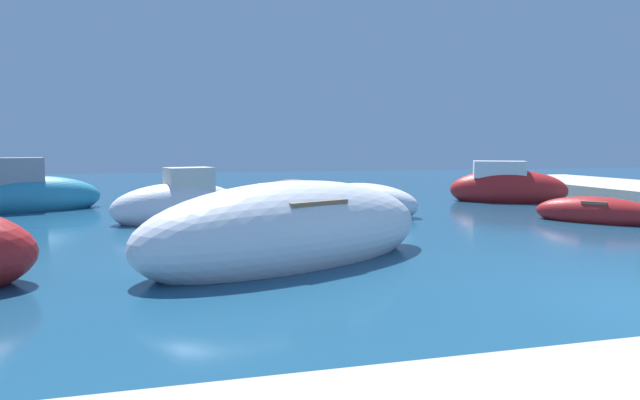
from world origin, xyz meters
TOP-DOWN VIEW (x-y plane):
  - moored_boat_1 at (-1.06, 10.28)m, footprint 3.74×3.67m
  - moored_boat_2 at (-4.56, 4.03)m, footprint 6.66×4.62m
  - moored_boat_4 at (-2.20, 15.59)m, footprint 3.03×3.13m
  - moored_boat_5 at (-11.89, 14.23)m, footprint 4.89×3.09m
  - moored_boat_6 at (-6.74, 10.28)m, footprint 4.23×2.73m
  - moored_boat_7 at (5.94, 12.86)m, footprint 4.85×3.70m
  - moored_boat_8 at (5.02, 7.07)m, footprint 2.95×3.17m

SIDE VIEW (x-z plane):
  - moored_boat_8 at x=5.02m, z-range -0.21..0.75m
  - moored_boat_4 at x=-2.20m, z-range -0.24..0.86m
  - moored_boat_1 at x=-1.06m, z-range -0.29..1.03m
  - moored_boat_6 at x=-6.74m, z-range -0.48..1.43m
  - moored_boat_7 at x=5.94m, z-range -0.46..1.53m
  - moored_boat_5 at x=-11.89m, z-range -0.54..1.62m
  - moored_boat_2 at x=-4.56m, z-range -0.44..1.55m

